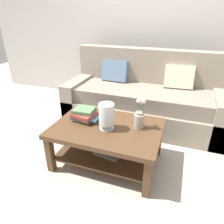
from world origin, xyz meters
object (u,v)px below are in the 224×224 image
object	(u,v)px
book_stack_main	(85,114)
flower_pitcher	(139,116)
coffee_table	(108,137)
couch	(144,99)
glass_hurricane_vase	(106,115)

from	to	relation	value
book_stack_main	flower_pitcher	xyz separation A→B (m)	(0.61, 0.03, 0.07)
coffee_table	flower_pitcher	size ratio (longest dim) A/B	3.38
couch	coffee_table	world-z (taller)	couch
coffee_table	glass_hurricane_vase	bearing A→B (deg)	-80.28
book_stack_main	coffee_table	bearing A→B (deg)	-11.03
couch	flower_pitcher	world-z (taller)	couch
coffee_table	book_stack_main	distance (m)	0.36
couch	book_stack_main	xyz separation A→B (m)	(-0.45, -1.04, 0.17)
coffee_table	glass_hurricane_vase	xyz separation A→B (m)	(0.01, -0.04, 0.29)
coffee_table	flower_pitcher	bearing A→B (deg)	15.27
couch	coffee_table	xyz separation A→B (m)	(-0.16, -1.10, -0.03)
couch	flower_pitcher	distance (m)	1.05
couch	coffee_table	size ratio (longest dim) A/B	1.98
glass_hurricane_vase	book_stack_main	bearing A→B (deg)	161.49
coffee_table	book_stack_main	bearing A→B (deg)	168.97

